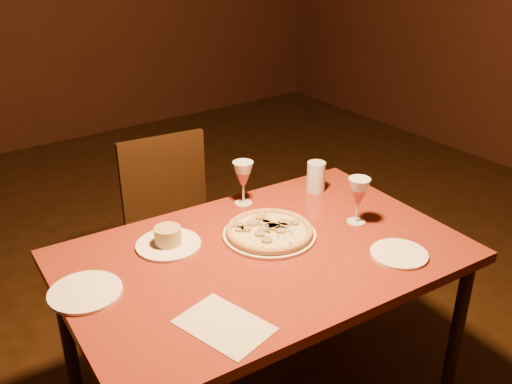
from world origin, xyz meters
TOP-DOWN VIEW (x-y plane):
  - dining_table at (0.11, 0.18)m, footprint 1.35×0.91m
  - chair_far at (0.17, 0.93)m, footprint 0.45×0.45m
  - pizza_plate at (0.19, 0.25)m, footprint 0.32×0.32m
  - ramekin_saucer at (-0.12, 0.40)m, footprint 0.22×0.22m
  - wine_glass_far at (0.26, 0.51)m, footprint 0.08×0.08m
  - wine_glass_right at (0.51, 0.15)m, footprint 0.08×0.08m
  - water_tumbler at (0.56, 0.44)m, footprint 0.07×0.07m
  - side_plate_left at (-0.45, 0.30)m, footprint 0.22×0.22m
  - side_plate_near at (0.46, -0.09)m, footprint 0.19×0.19m
  - menu_card at (-0.20, -0.06)m, footprint 0.23×0.28m

SIDE VIEW (x-z plane):
  - chair_far at x=0.17m, z-range 0.05..0.88m
  - dining_table at x=0.11m, z-range 0.29..0.98m
  - menu_card at x=-0.20m, z-range 0.70..0.70m
  - side_plate_near at x=0.46m, z-range 0.70..0.71m
  - side_plate_left at x=-0.45m, z-range 0.70..0.71m
  - pizza_plate at x=0.19m, z-range 0.70..0.73m
  - ramekin_saucer at x=-0.12m, z-range 0.69..0.75m
  - water_tumbler at x=0.56m, z-range 0.70..0.82m
  - wine_glass_far at x=0.26m, z-range 0.70..0.87m
  - wine_glass_right at x=0.51m, z-range 0.70..0.87m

